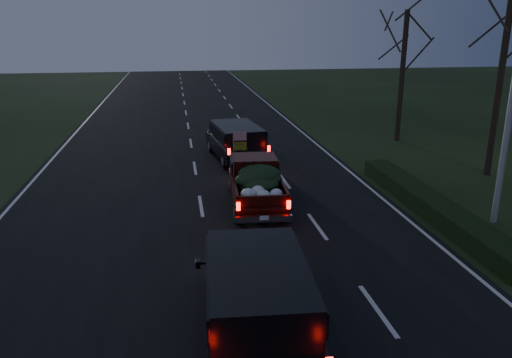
{
  "coord_description": "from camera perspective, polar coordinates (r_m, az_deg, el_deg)",
  "views": [
    {
      "loc": [
        -0.73,
        -11.9,
        6.25
      ],
      "look_at": [
        1.81,
        3.82,
        1.3
      ],
      "focal_mm": 35.0,
      "sensor_mm": 36.0,
      "label": 1
    }
  ],
  "objects": [
    {
      "name": "hedge_row",
      "position": [
        18.17,
        19.45,
        -2.88
      ],
      "size": [
        1.0,
        10.0,
        0.6
      ],
      "primitive_type": "cube",
      "color": "black",
      "rests_on": "ground"
    },
    {
      "name": "rear_suv",
      "position": [
        10.33,
        0.15,
        -12.82
      ],
      "size": [
        2.37,
        5.05,
        1.42
      ],
      "rotation": [
        0.0,
        0.0,
        -0.06
      ],
      "color": "black",
      "rests_on": "ground"
    },
    {
      "name": "lead_suv",
      "position": [
        23.88,
        -2.25,
        4.66
      ],
      "size": [
        2.6,
        5.03,
        1.38
      ],
      "rotation": [
        0.0,
        0.0,
        0.13
      ],
      "color": "black",
      "rests_on": "ground"
    },
    {
      "name": "road_asphalt",
      "position": [
        13.45,
        -5.12,
        -10.44
      ],
      "size": [
        14.0,
        120.0,
        0.02
      ],
      "primitive_type": "cube",
      "color": "black",
      "rests_on": "ground"
    },
    {
      "name": "bare_tree_far",
      "position": [
        28.66,
        16.63,
        14.53
      ],
      "size": [
        3.6,
        3.6,
        7.0
      ],
      "color": "black",
      "rests_on": "ground"
    },
    {
      "name": "bare_tree_mid",
      "position": [
        23.07,
        26.89,
        15.74
      ],
      "size": [
        3.6,
        3.6,
        8.5
      ],
      "color": "black",
      "rests_on": "ground"
    },
    {
      "name": "ground",
      "position": [
        13.46,
        -5.11,
        -10.48
      ],
      "size": [
        120.0,
        120.0,
        0.0
      ],
      "primitive_type": "plane",
      "color": "black",
      "rests_on": "ground"
    },
    {
      "name": "pickup_truck",
      "position": [
        17.82,
        0.0,
        -0.21
      ],
      "size": [
        2.02,
        4.67,
        2.4
      ],
      "rotation": [
        0.0,
        0.0,
        -0.06
      ],
      "color": "#3C0C08",
      "rests_on": "ground"
    }
  ]
}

